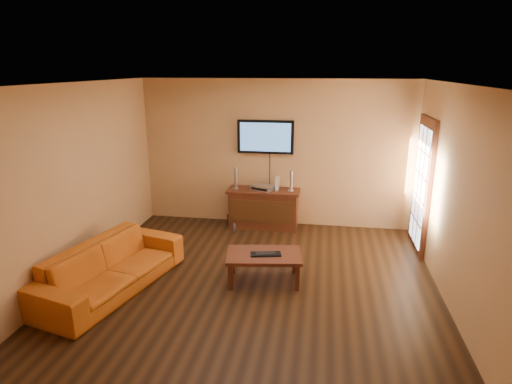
% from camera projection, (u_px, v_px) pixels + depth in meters
% --- Properties ---
extents(ground_plane, '(5.00, 5.00, 0.00)m').
position_uv_depth(ground_plane, '(253.00, 284.00, 5.92)').
color(ground_plane, black).
rests_on(ground_plane, ground).
extents(room_walls, '(5.00, 5.00, 5.00)m').
position_uv_depth(room_walls, '(261.00, 156.00, 6.03)').
color(room_walls, tan).
rests_on(room_walls, ground).
extents(french_door, '(0.07, 1.02, 2.22)m').
position_uv_depth(french_door, '(422.00, 187.00, 6.85)').
color(french_door, '#431C0F').
rests_on(french_door, ground).
extents(media_console, '(1.32, 0.51, 0.72)m').
position_uv_depth(media_console, '(263.00, 208.00, 7.96)').
color(media_console, '#431C0F').
rests_on(media_console, ground).
extents(television, '(1.03, 0.08, 0.61)m').
position_uv_depth(television, '(266.00, 137.00, 7.80)').
color(television, black).
rests_on(television, ground).
extents(coffee_table, '(1.10, 0.75, 0.42)m').
position_uv_depth(coffee_table, '(264.00, 257.00, 5.91)').
color(coffee_table, '#431C0F').
rests_on(coffee_table, ground).
extents(sofa, '(1.15, 2.28, 0.86)m').
position_uv_depth(sofa, '(111.00, 260.00, 5.69)').
color(sofa, '#BA5814').
rests_on(sofa, ground).
extents(speaker_left, '(0.11, 0.11, 0.40)m').
position_uv_depth(speaker_left, '(236.00, 179.00, 7.89)').
color(speaker_left, silver).
rests_on(speaker_left, media_console).
extents(speaker_right, '(0.10, 0.10, 0.38)m').
position_uv_depth(speaker_right, '(291.00, 182.00, 7.74)').
color(speaker_right, silver).
rests_on(speaker_right, media_console).
extents(av_receiver, '(0.46, 0.41, 0.09)m').
position_uv_depth(av_receiver, '(263.00, 187.00, 7.85)').
color(av_receiver, silver).
rests_on(av_receiver, media_console).
extents(game_console, '(0.06, 0.18, 0.25)m').
position_uv_depth(game_console, '(277.00, 183.00, 7.83)').
color(game_console, white).
rests_on(game_console, media_console).
extents(subwoofer, '(0.26, 0.26, 0.22)m').
position_uv_depth(subwoofer, '(235.00, 219.00, 8.15)').
color(subwoofer, black).
rests_on(subwoofer, ground).
extents(bottle, '(0.06, 0.06, 0.19)m').
position_uv_depth(bottle, '(234.00, 228.00, 7.74)').
color(bottle, white).
rests_on(bottle, ground).
extents(keyboard, '(0.44, 0.24, 0.02)m').
position_uv_depth(keyboard, '(266.00, 254.00, 5.86)').
color(keyboard, black).
rests_on(keyboard, coffee_table).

